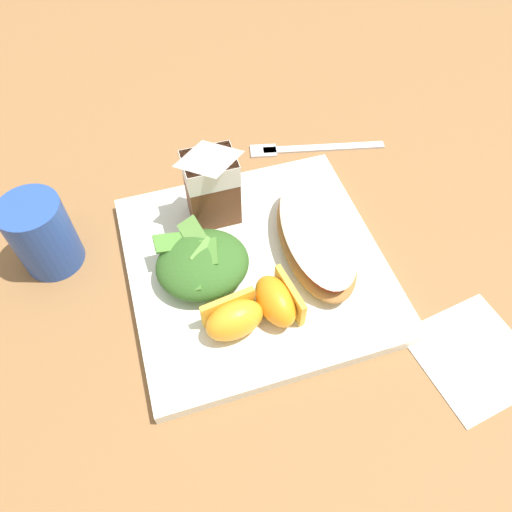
{
  "coord_description": "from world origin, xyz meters",
  "views": [
    {
      "loc": [
        -0.09,
        -0.29,
        0.45
      ],
      "look_at": [
        0.0,
        0.0,
        0.03
      ],
      "focal_mm": 33.22,
      "sensor_mm": 36.0,
      "label": 1
    }
  ],
  "objects_px": {
    "white_plate": "(256,265)",
    "milk_carton": "(211,180)",
    "orange_wedge_front": "(234,319)",
    "cheesy_pizza_bread": "(315,234)",
    "orange_wedge_middle": "(277,300)",
    "green_salad_pile": "(202,262)",
    "drinking_blue_cup": "(42,235)",
    "metal_fork": "(306,148)",
    "paper_napkin": "(474,356)"
  },
  "relations": [
    {
      "from": "milk_carton",
      "to": "metal_fork",
      "type": "height_order",
      "value": "milk_carton"
    },
    {
      "from": "white_plate",
      "to": "milk_carton",
      "type": "bearing_deg",
      "value": 108.75
    },
    {
      "from": "milk_carton",
      "to": "metal_fork",
      "type": "distance_m",
      "value": 0.19
    },
    {
      "from": "milk_carton",
      "to": "drinking_blue_cup",
      "type": "bearing_deg",
      "value": 179.12
    },
    {
      "from": "drinking_blue_cup",
      "to": "paper_napkin",
      "type": "bearing_deg",
      "value": -32.26
    },
    {
      "from": "cheesy_pizza_bread",
      "to": "orange_wedge_middle",
      "type": "relative_size",
      "value": 2.73
    },
    {
      "from": "orange_wedge_front",
      "to": "drinking_blue_cup",
      "type": "bearing_deg",
      "value": 137.86
    },
    {
      "from": "cheesy_pizza_bread",
      "to": "drinking_blue_cup",
      "type": "height_order",
      "value": "drinking_blue_cup"
    },
    {
      "from": "orange_wedge_middle",
      "to": "drinking_blue_cup",
      "type": "height_order",
      "value": "drinking_blue_cup"
    },
    {
      "from": "cheesy_pizza_bread",
      "to": "green_salad_pile",
      "type": "relative_size",
      "value": 1.77
    },
    {
      "from": "cheesy_pizza_bread",
      "to": "orange_wedge_front",
      "type": "height_order",
      "value": "orange_wedge_front"
    },
    {
      "from": "orange_wedge_front",
      "to": "paper_napkin",
      "type": "bearing_deg",
      "value": -22.84
    },
    {
      "from": "paper_napkin",
      "to": "drinking_blue_cup",
      "type": "distance_m",
      "value": 0.47
    },
    {
      "from": "paper_napkin",
      "to": "metal_fork",
      "type": "xyz_separation_m",
      "value": [
        -0.05,
        0.34,
        0.0
      ]
    },
    {
      "from": "green_salad_pile",
      "to": "paper_napkin",
      "type": "height_order",
      "value": "green_salad_pile"
    },
    {
      "from": "white_plate",
      "to": "orange_wedge_middle",
      "type": "distance_m",
      "value": 0.07
    },
    {
      "from": "cheesy_pizza_bread",
      "to": "orange_wedge_front",
      "type": "distance_m",
      "value": 0.14
    },
    {
      "from": "green_salad_pile",
      "to": "drinking_blue_cup",
      "type": "bearing_deg",
      "value": 152.85
    },
    {
      "from": "green_salad_pile",
      "to": "metal_fork",
      "type": "relative_size",
      "value": 0.53
    },
    {
      "from": "white_plate",
      "to": "cheesy_pizza_bread",
      "type": "bearing_deg",
      "value": 2.58
    },
    {
      "from": "cheesy_pizza_bread",
      "to": "orange_wedge_front",
      "type": "xyz_separation_m",
      "value": [
        -0.12,
        -0.08,
        0.0
      ]
    },
    {
      "from": "cheesy_pizza_bread",
      "to": "drinking_blue_cup",
      "type": "xyz_separation_m",
      "value": [
        -0.29,
        0.08,
        0.01
      ]
    },
    {
      "from": "cheesy_pizza_bread",
      "to": "green_salad_pile",
      "type": "xyz_separation_m",
      "value": [
        -0.13,
        -0.0,
        0.0
      ]
    },
    {
      "from": "metal_fork",
      "to": "drinking_blue_cup",
      "type": "height_order",
      "value": "drinking_blue_cup"
    },
    {
      "from": "orange_wedge_middle",
      "to": "metal_fork",
      "type": "xyz_separation_m",
      "value": [
        0.12,
        0.24,
        -0.03
      ]
    },
    {
      "from": "green_salad_pile",
      "to": "orange_wedge_front",
      "type": "relative_size",
      "value": 1.55
    },
    {
      "from": "cheesy_pizza_bread",
      "to": "orange_wedge_middle",
      "type": "distance_m",
      "value": 0.1
    },
    {
      "from": "cheesy_pizza_bread",
      "to": "drinking_blue_cup",
      "type": "bearing_deg",
      "value": 164.5
    },
    {
      "from": "paper_napkin",
      "to": "milk_carton",
      "type": "bearing_deg",
      "value": 129.8
    },
    {
      "from": "white_plate",
      "to": "milk_carton",
      "type": "distance_m",
      "value": 0.11
    },
    {
      "from": "cheesy_pizza_bread",
      "to": "milk_carton",
      "type": "xyz_separation_m",
      "value": [
        -0.1,
        0.08,
        0.04
      ]
    },
    {
      "from": "milk_carton",
      "to": "metal_fork",
      "type": "xyz_separation_m",
      "value": [
        0.15,
        0.09,
        -0.07
      ]
    },
    {
      "from": "cheesy_pizza_bread",
      "to": "paper_napkin",
      "type": "height_order",
      "value": "cheesy_pizza_bread"
    },
    {
      "from": "milk_carton",
      "to": "drinking_blue_cup",
      "type": "relative_size",
      "value": 1.22
    },
    {
      "from": "orange_wedge_middle",
      "to": "drinking_blue_cup",
      "type": "bearing_deg",
      "value": 145.91
    },
    {
      "from": "white_plate",
      "to": "orange_wedge_front",
      "type": "distance_m",
      "value": 0.09
    },
    {
      "from": "milk_carton",
      "to": "orange_wedge_front",
      "type": "xyz_separation_m",
      "value": [
        -0.02,
        -0.15,
        -0.04
      ]
    },
    {
      "from": "white_plate",
      "to": "milk_carton",
      "type": "relative_size",
      "value": 2.55
    },
    {
      "from": "cheesy_pizza_bread",
      "to": "green_salad_pile",
      "type": "bearing_deg",
      "value": -179.41
    },
    {
      "from": "white_plate",
      "to": "milk_carton",
      "type": "xyz_separation_m",
      "value": [
        -0.03,
        0.08,
        0.07
      ]
    },
    {
      "from": "white_plate",
      "to": "cheesy_pizza_bread",
      "type": "distance_m",
      "value": 0.07
    },
    {
      "from": "orange_wedge_front",
      "to": "paper_napkin",
      "type": "distance_m",
      "value": 0.25
    },
    {
      "from": "white_plate",
      "to": "metal_fork",
      "type": "xyz_separation_m",
      "value": [
        0.13,
        0.17,
        -0.01
      ]
    },
    {
      "from": "cheesy_pizza_bread",
      "to": "paper_napkin",
      "type": "distance_m",
      "value": 0.21
    },
    {
      "from": "drinking_blue_cup",
      "to": "metal_fork",
      "type": "bearing_deg",
      "value": 14.65
    },
    {
      "from": "orange_wedge_front",
      "to": "milk_carton",
      "type": "bearing_deg",
      "value": 83.17
    },
    {
      "from": "milk_carton",
      "to": "paper_napkin",
      "type": "relative_size",
      "value": 1.0
    },
    {
      "from": "orange_wedge_front",
      "to": "metal_fork",
      "type": "xyz_separation_m",
      "value": [
        0.17,
        0.25,
        -0.03
      ]
    },
    {
      "from": "green_salad_pile",
      "to": "milk_carton",
      "type": "xyz_separation_m",
      "value": [
        0.03,
        0.08,
        0.04
      ]
    },
    {
      "from": "green_salad_pile",
      "to": "metal_fork",
      "type": "height_order",
      "value": "green_salad_pile"
    }
  ]
}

